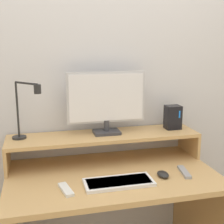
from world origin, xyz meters
TOP-DOWN VIEW (x-y plane):
  - wall_back at (0.00, 0.73)m, footprint 6.00×0.05m
  - desk at (0.00, 0.35)m, footprint 1.19×0.69m
  - monitor_shelf at (0.00, 0.55)m, footprint 1.19×0.28m
  - monitor at (0.02, 0.57)m, footprint 0.49×0.12m
  - desk_lamp at (-0.46, 0.54)m, footprint 0.18×0.20m
  - router_dock at (0.47, 0.57)m, footprint 0.10×0.08m
  - keyboard at (0.00, 0.20)m, footprint 0.37×0.16m
  - mouse at (0.26, 0.23)m, footprint 0.06×0.09m
  - remote_control at (-0.28, 0.19)m, footprint 0.07×0.15m
  - remote_secondary at (0.40, 0.25)m, footprint 0.06×0.17m

SIDE VIEW (x-z plane):
  - desk at x=0.00m, z-range 0.15..0.89m
  - remote_control at x=-0.28m, z-range 0.74..0.76m
  - remote_secondary at x=0.40m, z-range 0.74..0.76m
  - keyboard at x=0.00m, z-range 0.74..0.76m
  - mouse at x=0.26m, z-range 0.74..0.77m
  - monitor_shelf at x=0.00m, z-range 0.80..0.97m
  - router_dock at x=0.47m, z-range 0.91..1.07m
  - desk_lamp at x=-0.46m, z-range 0.92..1.26m
  - monitor at x=0.02m, z-range 0.93..1.32m
  - wall_back at x=0.00m, z-range 0.00..2.50m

